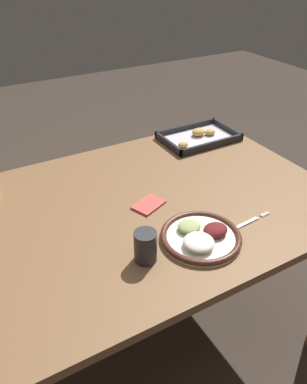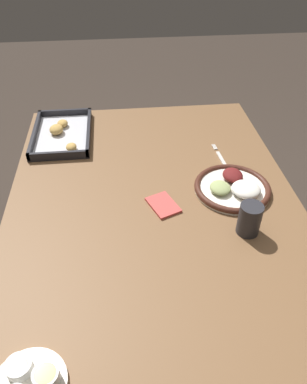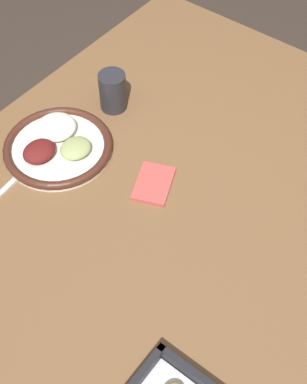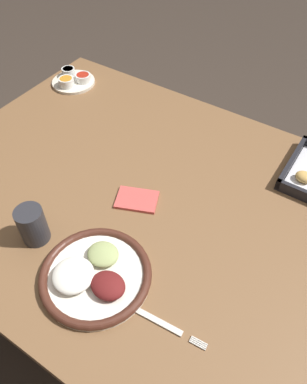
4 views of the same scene
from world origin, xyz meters
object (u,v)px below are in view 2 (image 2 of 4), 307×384
at_px(dinner_plate, 233,187).
at_px(fork, 222,160).
at_px(saucer_plate, 29,382).
at_px(napkin, 163,205).
at_px(baking_tray, 62,134).
at_px(drinking_cup, 250,219).

height_order(dinner_plate, fork, dinner_plate).
distance_m(dinner_plate, saucer_plate, 0.79).
xyz_separation_m(dinner_plate, napkin, (-0.05, 0.23, -0.01)).
bearing_deg(baking_tray, napkin, -142.71).
bearing_deg(fork, saucer_plate, 137.52).
height_order(baking_tray, napkin, baking_tray).
relative_size(dinner_plate, baking_tray, 0.73).
distance_m(drinking_cup, napkin, 0.27).
distance_m(dinner_plate, drinking_cup, 0.19).
height_order(dinner_plate, napkin, dinner_plate).
relative_size(dinner_plate, drinking_cup, 2.56).
height_order(fork, drinking_cup, drinking_cup).
bearing_deg(saucer_plate, napkin, -33.00).
relative_size(baking_tray, drinking_cup, 3.49).
xyz_separation_m(drinking_cup, napkin, (0.13, 0.23, -0.04)).
distance_m(fork, napkin, 0.33).
bearing_deg(dinner_plate, saucer_plate, 134.71).
relative_size(dinner_plate, fork, 1.28).
bearing_deg(fork, baking_tray, 64.10).
bearing_deg(baking_tray, fork, -111.56).
bearing_deg(dinner_plate, drinking_cup, 177.29).
bearing_deg(napkin, saucer_plate, 147.00).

